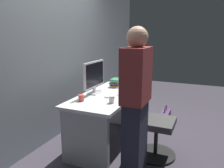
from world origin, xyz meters
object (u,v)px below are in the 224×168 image
at_px(monitor, 94,76).
at_px(book_stack, 116,82).
at_px(handbag, 165,118).
at_px(desk, 109,109).
at_px(mouse, 121,89).
at_px(cup_by_monitor, 81,98).
at_px(keyboard, 115,94).
at_px(cell_phone, 131,88).
at_px(person_at_desk, 136,103).
at_px(office_chair, 152,124).
at_px(cup_near_keyboard, 112,99).

xyz_separation_m(monitor, book_stack, (0.51, -0.11, -0.19)).
xyz_separation_m(monitor, handbag, (0.98, -0.84, -0.85)).
height_order(desk, mouse, mouse).
height_order(monitor, cup_by_monitor, monitor).
xyz_separation_m(monitor, keyboard, (0.06, -0.29, -0.25)).
xyz_separation_m(keyboard, cell_phone, (0.41, -0.09, -0.01)).
height_order(desk, person_at_desk, person_at_desk).
distance_m(keyboard, cell_phone, 0.42).
relative_size(monitor, mouse, 5.40).
relative_size(desk, handbag, 3.97).
relative_size(office_chair, book_stack, 4.62).
relative_size(keyboard, cup_by_monitor, 5.22).
bearing_deg(person_at_desk, book_stack, 32.85).
height_order(person_at_desk, cup_near_keyboard, person_at_desk).
bearing_deg(person_at_desk, cup_near_keyboard, 60.67).
bearing_deg(cup_by_monitor, monitor, 2.65).
xyz_separation_m(office_chair, keyboard, (0.11, 0.57, 0.31)).
bearing_deg(office_chair, monitor, 86.80).
relative_size(monitor, book_stack, 2.65).
distance_m(office_chair, person_at_desk, 0.63).
relative_size(desk, mouse, 15.02).
height_order(person_at_desk, mouse, person_at_desk).
distance_m(mouse, handbag, 1.06).
height_order(monitor, handbag, monitor).
bearing_deg(desk, monitor, 103.17).
distance_m(desk, book_stack, 0.55).
bearing_deg(cup_near_keyboard, monitor, 52.46).
xyz_separation_m(monitor, cell_phone, (0.47, -0.38, -0.25)).
height_order(office_chair, keyboard, office_chair).
bearing_deg(office_chair, book_stack, 53.14).
bearing_deg(office_chair, mouse, 56.64).
bearing_deg(cup_near_keyboard, office_chair, -60.32).
distance_m(keyboard, mouse, 0.28).
bearing_deg(cup_near_keyboard, person_at_desk, -119.33).
height_order(desk, cup_near_keyboard, cup_near_keyboard).
distance_m(office_chair, handbag, 1.07).
relative_size(office_chair, keyboard, 2.19).
bearing_deg(person_at_desk, desk, 45.45).
bearing_deg(cup_by_monitor, book_stack, -5.80).
relative_size(person_at_desk, mouse, 16.39).
xyz_separation_m(desk, cup_by_monitor, (-0.44, 0.18, 0.26)).
bearing_deg(book_stack, desk, -168.92).
bearing_deg(keyboard, desk, 100.68).
relative_size(monitor, cup_by_monitor, 6.56).
bearing_deg(cup_by_monitor, keyboard, -30.52).
height_order(cup_near_keyboard, cell_phone, cup_near_keyboard).
bearing_deg(cup_by_monitor, cell_phone, -22.68).
bearing_deg(office_chair, desk, 81.77).
height_order(keyboard, cell_phone, keyboard).
xyz_separation_m(desk, office_chair, (-0.09, -0.65, -0.08)).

